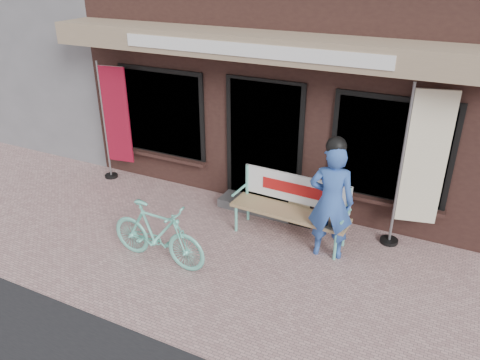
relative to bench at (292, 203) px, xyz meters
The scene contains 8 objects.
ground 1.58m from the bench, 122.90° to the right, with size 70.00×70.00×0.00m, color tan.
storefront 4.51m from the bench, 102.12° to the left, with size 7.00×6.77×6.00m.
bench is the anchor object (origin of this frame).
person 0.76m from the bench, 20.72° to the right, with size 0.69×0.52×1.81m.
bicycle 2.04m from the bench, 134.10° to the right, with size 0.43×1.52×0.91m, color #6AD0B9.
nobori_red 3.75m from the bench, behind, with size 0.67×0.28×2.26m.
nobori_cream 1.86m from the bench, 17.46° to the left, with size 0.73×0.32×2.45m.
menu_stand 0.36m from the bench, 87.47° to the left, with size 0.42×0.09×0.83m.
Camera 1 is at (2.83, -4.64, 3.92)m, focal length 35.00 mm.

